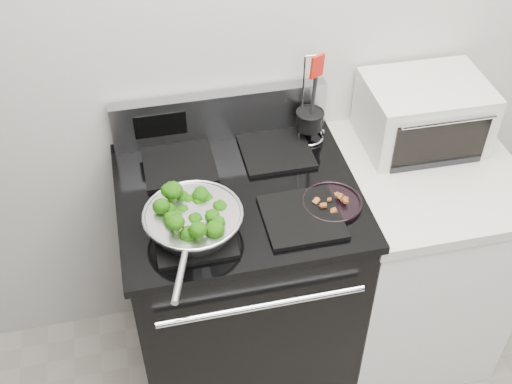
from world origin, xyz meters
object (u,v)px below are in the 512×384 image
object	(u,v)px
toaster_oven	(423,113)
skillet	(193,220)
utensil_holder	(309,124)
gas_range	(240,281)
bacon_plate	(332,200)

from	to	relation	value
toaster_oven	skillet	bearing A→B (deg)	-159.34
utensil_holder	toaster_oven	world-z (taller)	utensil_holder
skillet	toaster_oven	world-z (taller)	toaster_oven
gas_range	utensil_holder	size ratio (longest dim) A/B	3.30
skillet	bacon_plate	xyz separation A→B (m)	(0.45, 0.03, -0.03)
bacon_plate	utensil_holder	world-z (taller)	utensil_holder
skillet	toaster_oven	xyz separation A→B (m)	(0.87, 0.31, 0.04)
skillet	utensil_holder	xyz separation A→B (m)	(0.47, 0.38, 0.01)
toaster_oven	bacon_plate	bearing A→B (deg)	-144.95
skillet	toaster_oven	size ratio (longest dim) A/B	1.12
gas_range	bacon_plate	xyz separation A→B (m)	(0.28, -0.13, 0.48)
bacon_plate	utensil_holder	xyz separation A→B (m)	(0.02, 0.35, 0.04)
gas_range	bacon_plate	distance (m)	0.57
gas_range	toaster_oven	size ratio (longest dim) A/B	2.69
toaster_oven	gas_range	bearing A→B (deg)	-166.64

